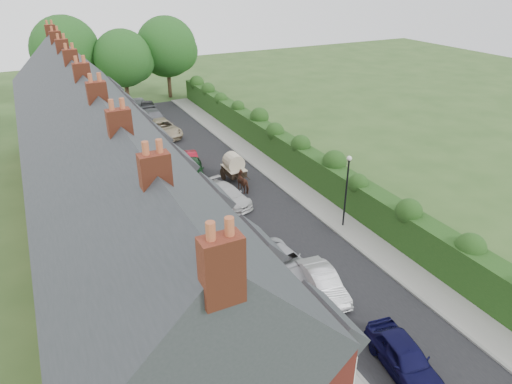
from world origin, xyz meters
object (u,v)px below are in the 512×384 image
car_green (192,169)px  horse_cart (234,166)px  lamppost (347,183)px  car_beige (162,128)px  car_white (227,195)px  car_black (147,108)px  car_red (190,161)px  car_grey (154,117)px  horse (244,182)px  car_navy (404,357)px  car_silver_b (284,262)px  car_silver_a (323,283)px

car_green → horse_cart: 3.62m
lamppost → car_beige: bearing=103.7°
car_white → car_black: 24.73m
car_red → horse_cart: bearing=-51.8°
car_red → horse_cart: 4.90m
lamppost → car_white: 9.08m
car_green → car_grey: car_green is taller
car_green → horse: 5.05m
car_white → car_black: (0.43, 24.73, 0.11)m
horse → car_green: bearing=-62.5°
car_green → horse: size_ratio=2.46×
car_navy → car_silver_b: bearing=106.3°
car_silver_a → horse_cart: 15.24m
car_grey → car_white: bearing=-88.7°
car_red → car_black: (0.71, 17.13, 0.14)m
horse_cart → car_black: bearing=94.2°
car_silver_a → car_green: bearing=100.9°
car_silver_b → car_black: 33.94m
lamppost → horse_cart: (-3.63, 9.94, -1.91)m
car_silver_a → car_green: car_green is taller
car_grey → car_black: (0.18, 3.68, 0.04)m
car_green → car_grey: size_ratio=0.88×
lamppost → car_green: lamppost is taller
car_silver_a → car_white: car_silver_a is taller
car_silver_b → car_silver_a: bearing=-77.6°
car_navy → horse: (1.37, 19.12, 0.03)m
car_grey → car_black: size_ratio=1.11×
lamppost → car_beige: lamppost is taller
car_silver_b → car_white: (0.45, 9.20, 0.02)m
car_silver_b → car_black: (0.88, 33.93, 0.13)m
car_black → horse_cart: horse_cart is taller
car_silver_a → car_grey: 32.85m
car_white → horse: bearing=22.8°
car_white → car_black: bearing=77.7°
car_green → car_red: bearing=91.3°
car_white → lamppost: bearing=-60.8°
lamppost → car_silver_a: size_ratio=1.25×
car_white → horse: 2.45m
car_white → horse_cart: (2.02, 3.34, 0.71)m
car_black → car_navy: bearing=-76.3°
car_beige → horse: size_ratio=3.18×
lamppost → car_grey: (-5.40, 27.64, -2.55)m
car_beige → horse: 15.57m
car_navy → car_green: (-1.39, 23.35, 0.02)m
car_grey → car_silver_a: bearing=-87.6°
lamppost → car_beige: size_ratio=0.89×
car_silver_a → car_green: (-1.19, 17.41, 0.08)m
car_navy → car_beige: car_beige is taller
car_red → lamppost: bearing=-57.5°
car_white → car_green: car_green is taller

